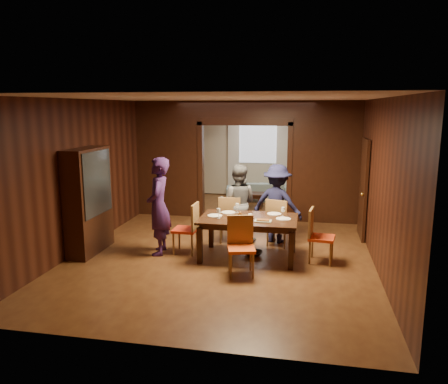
% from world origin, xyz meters
% --- Properties ---
extents(floor, '(9.00, 9.00, 0.00)m').
position_xyz_m(floor, '(0.00, 0.00, 0.00)').
color(floor, '#4E2816').
rests_on(floor, ground).
extents(ceiling, '(5.50, 9.00, 0.02)m').
position_xyz_m(ceiling, '(0.00, 0.00, 2.90)').
color(ceiling, silver).
rests_on(ceiling, room_walls).
extents(room_walls, '(5.52, 9.01, 2.90)m').
position_xyz_m(room_walls, '(0.00, 1.89, 1.51)').
color(room_walls, black).
rests_on(room_walls, floor).
extents(person_purple, '(0.56, 0.74, 1.84)m').
position_xyz_m(person_purple, '(-1.19, -1.34, 0.92)').
color(person_purple, '#361A4E').
rests_on(person_purple, floor).
extents(person_grey, '(0.80, 0.64, 1.60)m').
position_xyz_m(person_grey, '(0.15, -0.29, 0.80)').
color(person_grey, '#515258').
rests_on(person_grey, floor).
extents(person_navy, '(1.16, 0.86, 1.61)m').
position_xyz_m(person_navy, '(0.94, -0.19, 0.81)').
color(person_navy, '#161737').
rests_on(person_navy, floor).
extents(sofa, '(2.00, 1.02, 0.56)m').
position_xyz_m(sofa, '(0.11, 3.85, 0.28)').
color(sofa, '#8BACB6').
rests_on(sofa, floor).
extents(serving_bowl, '(0.34, 0.34, 0.08)m').
position_xyz_m(serving_bowl, '(0.58, -1.15, 0.80)').
color(serving_bowl, black).
rests_on(serving_bowl, dining_table).
extents(dining_table, '(1.76, 1.10, 0.76)m').
position_xyz_m(dining_table, '(0.50, -1.27, 0.38)').
color(dining_table, black).
rests_on(dining_table, floor).
extents(coffee_table, '(0.80, 0.50, 0.40)m').
position_xyz_m(coffee_table, '(-0.04, 2.88, 0.20)').
color(coffee_table, black).
rests_on(coffee_table, floor).
extents(chair_left, '(0.45, 0.45, 0.97)m').
position_xyz_m(chair_left, '(-0.72, -1.21, 0.48)').
color(chair_left, red).
rests_on(chair_left, floor).
extents(chair_right, '(0.49, 0.49, 0.97)m').
position_xyz_m(chair_right, '(1.82, -1.25, 0.48)').
color(chair_right, red).
rests_on(chair_right, floor).
extents(chair_far_l, '(0.49, 0.49, 0.97)m').
position_xyz_m(chair_far_l, '(-0.01, -0.35, 0.48)').
color(chair_far_l, orange).
rests_on(chair_far_l, floor).
extents(chair_far_r, '(0.55, 0.55, 0.97)m').
position_xyz_m(chair_far_r, '(1.01, -0.42, 0.48)').
color(chair_far_r, red).
rests_on(chair_far_r, floor).
extents(chair_near, '(0.53, 0.53, 0.97)m').
position_xyz_m(chair_near, '(0.50, -2.13, 0.48)').
color(chair_near, '#DB4C14').
rests_on(chair_near, floor).
extents(hutch, '(0.40, 1.20, 2.00)m').
position_xyz_m(hutch, '(-2.53, -1.50, 1.00)').
color(hutch, black).
rests_on(hutch, floor).
extents(door_right, '(0.06, 0.90, 2.10)m').
position_xyz_m(door_right, '(2.70, 0.50, 1.05)').
color(door_right, black).
rests_on(door_right, floor).
extents(window_far, '(1.20, 0.03, 1.30)m').
position_xyz_m(window_far, '(0.00, 4.44, 1.70)').
color(window_far, silver).
rests_on(window_far, back_wall).
extents(curtain_left, '(0.35, 0.06, 2.40)m').
position_xyz_m(curtain_left, '(-0.75, 4.40, 1.25)').
color(curtain_left, white).
rests_on(curtain_left, back_wall).
extents(curtain_right, '(0.35, 0.06, 2.40)m').
position_xyz_m(curtain_right, '(0.75, 4.40, 1.25)').
color(curtain_right, white).
rests_on(curtain_right, back_wall).
extents(plate_left, '(0.27, 0.27, 0.01)m').
position_xyz_m(plate_left, '(-0.13, -1.25, 0.77)').
color(plate_left, white).
rests_on(plate_left, dining_table).
extents(plate_far_l, '(0.27, 0.27, 0.01)m').
position_xyz_m(plate_far_l, '(0.07, -0.95, 0.77)').
color(plate_far_l, white).
rests_on(plate_far_l, dining_table).
extents(plate_far_r, '(0.27, 0.27, 0.01)m').
position_xyz_m(plate_far_r, '(0.94, -0.90, 0.77)').
color(plate_far_r, white).
rests_on(plate_far_r, dining_table).
extents(plate_right, '(0.27, 0.27, 0.01)m').
position_xyz_m(plate_right, '(1.13, -1.24, 0.77)').
color(plate_right, white).
rests_on(plate_right, dining_table).
extents(plate_near, '(0.27, 0.27, 0.01)m').
position_xyz_m(plate_near, '(0.49, -1.60, 0.77)').
color(plate_near, silver).
rests_on(plate_near, dining_table).
extents(platter_a, '(0.30, 0.20, 0.04)m').
position_xyz_m(platter_a, '(0.45, -1.40, 0.78)').
color(platter_a, slate).
rests_on(platter_a, dining_table).
extents(platter_b, '(0.30, 0.20, 0.04)m').
position_xyz_m(platter_b, '(0.79, -1.47, 0.78)').
color(platter_b, gray).
rests_on(platter_b, dining_table).
extents(wineglass_left, '(0.08, 0.08, 0.18)m').
position_xyz_m(wineglass_left, '(-0.03, -1.40, 0.85)').
color(wineglass_left, silver).
rests_on(wineglass_left, dining_table).
extents(wineglass_far, '(0.08, 0.08, 0.18)m').
position_xyz_m(wineglass_far, '(0.23, -0.91, 0.85)').
color(wineglass_far, white).
rests_on(wineglass_far, dining_table).
extents(wineglass_right, '(0.08, 0.08, 0.18)m').
position_xyz_m(wineglass_right, '(1.11, -1.06, 0.85)').
color(wineglass_right, silver).
rests_on(wineglass_right, dining_table).
extents(tumbler, '(0.07, 0.07, 0.14)m').
position_xyz_m(tumbler, '(0.56, -1.53, 0.83)').
color(tumbler, silver).
rests_on(tumbler, dining_table).
extents(condiment_jar, '(0.08, 0.08, 0.11)m').
position_xyz_m(condiment_jar, '(0.35, -1.32, 0.82)').
color(condiment_jar, '#532F13').
rests_on(condiment_jar, dining_table).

